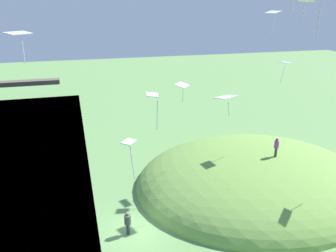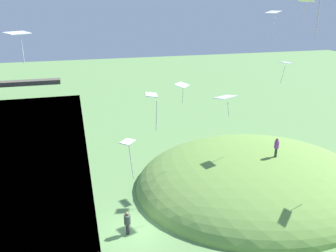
# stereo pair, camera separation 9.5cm
# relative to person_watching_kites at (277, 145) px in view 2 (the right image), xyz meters

# --- Properties ---
(ground_plane) EXTENTS (160.00, 160.00, 0.00)m
(ground_plane) POSITION_rel_person_watching_kites_xyz_m (-12.39, -2.75, -4.04)
(ground_plane) COLOR #679452
(grass_hill) EXTENTS (20.72, 18.38, 6.11)m
(grass_hill) POSITION_rel_person_watching_kites_xyz_m (-1.08, 1.22, -4.04)
(grass_hill) COLOR #729F47
(grass_hill) RESTS_ON ground_plane
(person_watching_kites) EXTENTS (0.37, 0.37, 1.63)m
(person_watching_kites) POSITION_rel_person_watching_kites_xyz_m (0.00, 0.00, 0.00)
(person_watching_kites) COLOR #303A29
(person_watching_kites) RESTS_ON grass_hill
(person_near_shore) EXTENTS (0.62, 0.62, 1.77)m
(person_near_shore) POSITION_rel_person_watching_kites_xyz_m (-12.87, -2.90, -2.94)
(person_near_shore) COLOR #2F2A33
(person_near_shore) RESTS_ON ground_plane
(kite_1) EXTENTS (1.11, 1.35, 1.94)m
(kite_1) POSITION_rel_person_watching_kites_xyz_m (0.64, 3.46, 10.20)
(kite_1) COLOR white
(kite_3) EXTENTS (1.23, 1.19, 1.35)m
(kite_3) POSITION_rel_person_watching_kites_xyz_m (-17.72, -6.20, 9.72)
(kite_3) COLOR white
(kite_4) EXTENTS (1.42, 1.23, 1.22)m
(kite_4) POSITION_rel_person_watching_kites_xyz_m (-7.44, -5.71, 6.02)
(kite_4) COLOR white
(kite_5) EXTENTS (1.31, 1.36, 1.50)m
(kite_5) POSITION_rel_person_watching_kites_xyz_m (-8.09, 0.29, 5.41)
(kite_5) COLOR white
(kite_6) EXTENTS (1.18, 1.39, 1.51)m
(kite_6) POSITION_rel_person_watching_kites_xyz_m (0.99, 0.01, 11.15)
(kite_6) COLOR #F0E1D0
(kite_11) EXTENTS (0.66, 0.85, 1.74)m
(kite_11) POSITION_rel_person_watching_kites_xyz_m (-12.14, -7.95, 6.92)
(kite_11) COLOR white
(kite_12) EXTENTS (0.91, 1.17, 1.81)m
(kite_12) POSITION_rel_person_watching_kites_xyz_m (1.33, 1.91, 6.30)
(kite_12) COLOR white
(kite_14) EXTENTS (0.75, 0.77, 1.85)m
(kite_14) POSITION_rel_person_watching_kites_xyz_m (-13.53, -9.38, 5.25)
(kite_14) COLOR white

